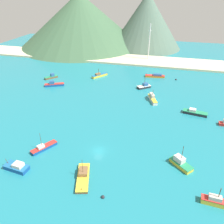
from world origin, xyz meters
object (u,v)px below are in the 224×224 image
(fishing_boat_12, at_px, (218,202))
(buoy_0, at_px, (176,80))
(fishing_boat_6, at_px, (152,98))
(fishing_boat_8, at_px, (17,167))
(fishing_boat_3, at_px, (99,75))
(fishing_boat_2, at_px, (83,176))
(fishing_boat_1, at_px, (181,163))
(fishing_boat_0, at_px, (44,147))
(fishing_boat_10, at_px, (51,77))
(fishing_boat_4, at_px, (195,113))
(fishing_boat_9, at_px, (54,84))
(buoy_1, at_px, (103,197))
(fishing_boat_5, at_px, (155,76))
(radio_tower, at_px, (149,42))
(fishing_boat_13, at_px, (144,86))

(fishing_boat_12, xyz_separation_m, buoy_0, (-10.65, 80.82, -0.81))
(fishing_boat_6, xyz_separation_m, fishing_boat_8, (-32.23, -53.52, -0.22))
(fishing_boat_3, bearing_deg, fishing_boat_8, -90.11)
(fishing_boat_2, distance_m, fishing_boat_3, 77.60)
(fishing_boat_1, xyz_separation_m, fishing_boat_6, (-12.14, 40.34, 0.07))
(fishing_boat_0, bearing_deg, fishing_boat_10, 115.62)
(fishing_boat_6, relative_size, fishing_boat_12, 1.17)
(fishing_boat_8, bearing_deg, fishing_boat_4, 42.32)
(fishing_boat_9, height_order, fishing_boat_10, fishing_boat_9)
(fishing_boat_0, height_order, fishing_boat_10, fishing_boat_0)
(buoy_1, bearing_deg, fishing_boat_6, 83.84)
(fishing_boat_5, bearing_deg, fishing_boat_1, -79.15)
(fishing_boat_3, xyz_separation_m, fishing_boat_10, (-25.05, -9.18, 0.00))
(radio_tower, bearing_deg, fishing_boat_5, -75.56)
(fishing_boat_6, relative_size, fishing_boat_10, 1.34)
(fishing_boat_1, distance_m, fishing_boat_4, 32.75)
(fishing_boat_2, distance_m, fishing_boat_10, 79.41)
(fishing_boat_9, distance_m, fishing_boat_10, 11.63)
(radio_tower, bearing_deg, fishing_boat_2, -91.85)
(fishing_boat_13, xyz_separation_m, buoy_0, (15.44, 15.30, -0.71))
(fishing_boat_8, relative_size, fishing_boat_9, 0.75)
(fishing_boat_10, distance_m, fishing_boat_13, 51.64)
(fishing_boat_12, distance_m, buoy_1, 27.18)
(fishing_boat_0, height_order, fishing_boat_3, fishing_boat_0)
(fishing_boat_0, bearing_deg, fishing_boat_5, 69.21)
(fishing_boat_2, distance_m, fishing_boat_12, 33.64)
(fishing_boat_1, xyz_separation_m, radio_tower, (-21.52, 101.67, 11.18))
(fishing_boat_1, distance_m, fishing_boat_5, 72.18)
(fishing_boat_1, bearing_deg, fishing_boat_6, 106.75)
(fishing_boat_4, bearing_deg, radio_tower, 111.31)
(fishing_boat_6, xyz_separation_m, fishing_boat_13, (-5.49, 13.62, -0.22))
(fishing_boat_3, height_order, radio_tower, radio_tower)
(fishing_boat_12, bearing_deg, buoy_1, -169.66)
(buoy_0, bearing_deg, buoy_1, -100.62)
(fishing_boat_8, distance_m, buoy_1, 26.31)
(fishing_boat_8, bearing_deg, fishing_boat_6, 58.95)
(fishing_boat_0, bearing_deg, buoy_1, -29.61)
(radio_tower, bearing_deg, fishing_boat_0, -100.90)
(radio_tower, bearing_deg, fishing_boat_13, -85.35)
(fishing_boat_4, bearing_deg, fishing_boat_2, -124.98)
(fishing_boat_1, bearing_deg, fishing_boat_4, 80.25)
(buoy_1, relative_size, radio_tower, 0.04)
(fishing_boat_2, height_order, fishing_boat_12, fishing_boat_2)
(buoy_1, height_order, radio_tower, radio_tower)
(fishing_boat_0, distance_m, fishing_boat_9, 52.31)
(fishing_boat_9, height_order, buoy_0, fishing_boat_9)
(fishing_boat_2, bearing_deg, buoy_1, -34.64)
(fishing_boat_13, bearing_deg, fishing_boat_4, -43.09)
(fishing_boat_10, xyz_separation_m, buoy_1, (51.00, -70.83, -0.69))
(fishing_boat_4, bearing_deg, fishing_boat_8, -137.68)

